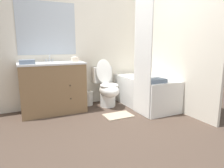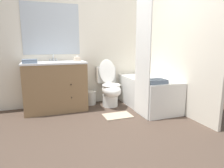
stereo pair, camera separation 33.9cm
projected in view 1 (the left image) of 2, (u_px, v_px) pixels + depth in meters
ground_plane at (123, 130)px, 2.82m from camera, size 14.00×14.00×0.00m
wall_back at (86, 42)px, 3.95m from camera, size 8.00×0.06×2.50m
wall_right at (165, 42)px, 3.81m from camera, size 0.05×2.53×2.50m
vanity_cabinet at (53, 87)px, 3.53m from camera, size 1.10×0.59×0.89m
sink_faucet at (49, 60)px, 3.62m from camera, size 0.14×0.12×0.12m
toilet at (107, 88)px, 3.90m from camera, size 0.37×0.70×0.91m
bathtub at (145, 92)px, 3.92m from camera, size 0.68×1.36×0.57m
shower_curtain at (142, 57)px, 3.27m from camera, size 0.01×0.49×1.97m
wastebasket at (88, 98)px, 3.99m from camera, size 0.20×0.20×0.27m
tissue_box at (75, 59)px, 3.59m from camera, size 0.11×0.13×0.10m
hand_towel_folded at (27, 62)px, 3.14m from camera, size 0.23×0.15×0.07m
bath_towel_folded at (155, 80)px, 3.37m from camera, size 0.33×0.25×0.06m
bath_mat at (118, 116)px, 3.39m from camera, size 0.47×0.32×0.02m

